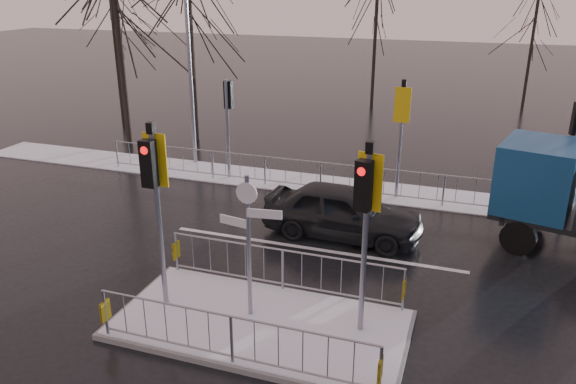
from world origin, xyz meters
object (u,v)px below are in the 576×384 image
(car_far_lane, at_px, (343,211))
(traffic_island, at_px, (260,311))
(street_lamp_left, at_px, (190,45))
(flatbed_truck, at_px, (571,196))

(car_far_lane, bearing_deg, traffic_island, 176.02)
(traffic_island, relative_size, street_lamp_left, 0.73)
(traffic_island, xyz_separation_m, flatbed_truck, (6.26, 5.99, 1.09))
(traffic_island, height_order, car_far_lane, traffic_island)
(flatbed_truck, relative_size, street_lamp_left, 0.78)
(traffic_island, relative_size, car_far_lane, 1.37)
(car_far_lane, height_order, flatbed_truck, flatbed_truck)
(flatbed_truck, bearing_deg, street_lamp_left, 164.57)
(car_far_lane, distance_m, street_lamp_left, 9.17)
(traffic_island, bearing_deg, flatbed_truck, 43.72)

